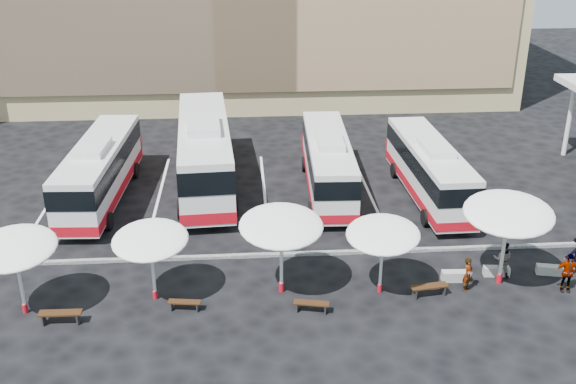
{
  "coord_description": "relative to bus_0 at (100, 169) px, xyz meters",
  "views": [
    {
      "loc": [
        -1.17,
        -27.45,
        15.4
      ],
      "look_at": [
        1.0,
        3.0,
        2.2
      ],
      "focal_mm": 42.0,
      "sensor_mm": 36.0,
      "label": 1
    }
  ],
  "objects": [
    {
      "name": "passenger_2",
      "position": [
        21.53,
        -11.23,
        -0.95
      ],
      "size": [
        1.1,
        0.59,
        1.78
      ],
      "primitive_type": "imported",
      "rotation": [
        0.0,
        0.0,
        -0.16
      ],
      "color": "black",
      "rests_on": "ground"
    },
    {
      "name": "curb_divider",
      "position": [
        9.07,
        -7.27,
        -1.77
      ],
      "size": [
        34.0,
        0.25,
        0.15
      ],
      "primitive_type": "cube",
      "color": "black",
      "rests_on": "ground"
    },
    {
      "name": "wood_bench_3",
      "position": [
        15.6,
        -11.2,
        -1.47
      ],
      "size": [
        1.66,
        0.66,
        0.49
      ],
      "rotation": [
        0.0,
        0.0,
        0.15
      ],
      "color": "black",
      "rests_on": "ground"
    },
    {
      "name": "bus_2",
      "position": [
        12.71,
        0.33,
        -0.06
      ],
      "size": [
        2.9,
        11.12,
        3.5
      ],
      "rotation": [
        0.0,
        0.0,
        -0.04
      ],
      "color": "silver",
      "rests_on": "ground"
    },
    {
      "name": "bus_0",
      "position": [
        0.0,
        0.0,
        0.0
      ],
      "size": [
        3.11,
        11.5,
        3.61
      ],
      "rotation": [
        0.0,
        0.0,
        -0.06
      ],
      "color": "silver",
      "rests_on": "ground"
    },
    {
      "name": "sunshade_0",
      "position": [
        -1.12,
        -11.28,
        1.11
      ],
      "size": [
        3.52,
        3.56,
        3.48
      ],
      "rotation": [
        0.0,
        0.0,
        0.06
      ],
      "color": "silver",
      "rests_on": "ground"
    },
    {
      "name": "sunshade_4",
      "position": [
        18.96,
        -10.37,
        1.51
      ],
      "size": [
        4.81,
        4.84,
        3.95
      ],
      "rotation": [
        0.0,
        0.0,
        -0.33
      ],
      "color": "silver",
      "rests_on": "ground"
    },
    {
      "name": "conc_bench_1",
      "position": [
        19.06,
        -9.75,
        -1.63
      ],
      "size": [
        1.17,
        0.49,
        0.43
      ],
      "primitive_type": "cube",
      "rotation": [
        0.0,
        0.0,
        -0.09
      ],
      "color": "gray",
      "rests_on": "ground"
    },
    {
      "name": "passenger_1",
      "position": [
        19.26,
        -9.81,
        -1.01
      ],
      "size": [
        0.99,
        0.9,
        1.67
      ],
      "primitive_type": "imported",
      "rotation": [
        0.0,
        0.0,
        2.73
      ],
      "color": "black",
      "rests_on": "ground"
    },
    {
      "name": "bus_1",
      "position": [
        5.69,
        1.68,
        0.33
      ],
      "size": [
        3.74,
        13.59,
        4.27
      ],
      "rotation": [
        0.0,
        0.0,
        0.06
      ],
      "color": "silver",
      "rests_on": "ground"
    },
    {
      "name": "bus_3",
      "position": [
        18.22,
        -0.96,
        -0.09
      ],
      "size": [
        2.73,
        10.88,
        3.44
      ],
      "rotation": [
        0.0,
        0.0,
        0.02
      ],
      "color": "silver",
      "rests_on": "ground"
    },
    {
      "name": "ground",
      "position": [
        9.07,
        -7.77,
        -1.85
      ],
      "size": [
        120.0,
        120.0,
        0.0
      ],
      "primitive_type": "plane",
      "color": "black",
      "rests_on": "ground"
    },
    {
      "name": "wood_bench_0",
      "position": [
        0.51,
        -12.17,
        -1.45
      ],
      "size": [
        1.69,
        0.47,
        0.52
      ],
      "rotation": [
        0.0,
        0.0,
        -0.02
      ],
      "color": "black",
      "rests_on": "ground"
    },
    {
      "name": "sunshade_1",
      "position": [
        4.04,
        -10.6,
        0.93
      ],
      "size": [
        3.37,
        3.41,
        3.27
      ],
      "rotation": [
        0.0,
        0.0,
        -0.09
      ],
      "color": "silver",
      "rests_on": "ground"
    },
    {
      "name": "conc_bench_0",
      "position": [
        17.1,
        -10.07,
        -1.62
      ],
      "size": [
        1.24,
        0.46,
        0.46
      ],
      "primitive_type": "cube",
      "rotation": [
        0.0,
        0.0,
        -0.04
      ],
      "color": "gray",
      "rests_on": "ground"
    },
    {
      "name": "bay_lines",
      "position": [
        9.07,
        0.23,
        -1.84
      ],
      "size": [
        24.15,
        12.0,
        0.01
      ],
      "color": "white",
      "rests_on": "ground"
    },
    {
      "name": "passenger_0",
      "position": [
        17.34,
        -10.88,
        -1.08
      ],
      "size": [
        0.65,
        0.66,
        1.54
      ],
      "primitive_type": "imported",
      "rotation": [
        0.0,
        0.0,
        0.82
      ],
      "color": "black",
      "rests_on": "ground"
    },
    {
      "name": "conc_bench_2",
      "position": [
        21.47,
        -9.81,
        -1.63
      ],
      "size": [
        1.19,
        0.63,
        0.43
      ],
      "primitive_type": "cube",
      "rotation": [
        0.0,
        0.0,
        -0.23
      ],
      "color": "gray",
      "rests_on": "ground"
    },
    {
      "name": "sunshade_3",
      "position": [
        13.58,
        -10.74,
        0.9
      ],
      "size": [
        3.93,
        3.95,
        3.23
      ],
      "rotation": [
        0.0,
        0.0,
        -0.33
      ],
      "color": "silver",
      "rests_on": "ground"
    },
    {
      "name": "sunshade_2",
      "position": [
        9.38,
        -10.4,
        1.28
      ],
      "size": [
        3.77,
        3.81,
        3.68
      ],
      "rotation": [
        0.0,
        0.0,
        0.08
      ],
      "color": "silver",
      "rests_on": "ground"
    },
    {
      "name": "wood_bench_2",
      "position": [
        10.5,
        -12.06,
        -1.51
      ],
      "size": [
        1.5,
        0.69,
        0.44
      ],
      "rotation": [
        0.0,
        0.0,
        -0.21
      ],
      "color": "black",
      "rests_on": "ground"
    },
    {
      "name": "wood_bench_1",
      "position": [
        5.34,
        -11.56,
        -1.53
      ],
      "size": [
        1.38,
        0.54,
        0.41
      ],
      "rotation": [
        0.0,
        0.0,
        -0.14
      ],
      "color": "black",
      "rests_on": "ground"
    }
  ]
}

